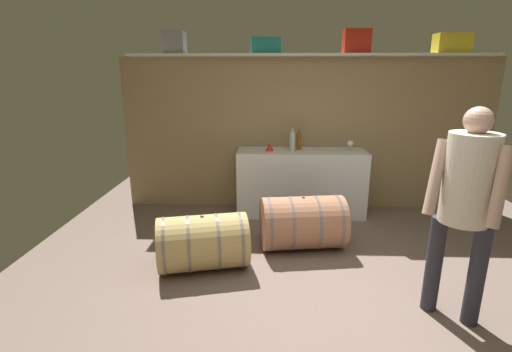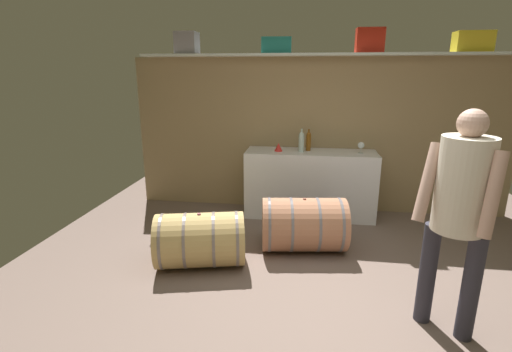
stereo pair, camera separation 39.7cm
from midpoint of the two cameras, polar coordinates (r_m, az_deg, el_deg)
The scene contains 15 objects.
ground_plane at distance 3.94m, azimuth 6.74°, elevation -14.13°, with size 6.40×8.29×0.02m, color #725F55.
back_wall_panel at distance 5.40m, azimuth 5.54°, elevation 6.26°, with size 5.20×0.10×2.13m, color #997F58.
high_shelf_board at distance 5.18m, azimuth 5.96°, elevation 17.88°, with size 4.78×0.40×0.03m, color silver.
toolcase_grey at distance 5.39m, azimuth -14.56°, elevation 19.09°, with size 0.28×0.30×0.28m, color gray.
toolcase_teal at distance 5.19m, azimuth -0.83°, elevation 19.25°, with size 0.38×0.27×0.20m, color teal.
toolcase_red at distance 5.26m, azimuth 12.89°, elevation 19.37°, with size 0.34×0.21×0.30m, color red.
toolcase_yellow at distance 5.61m, azimuth 25.84°, elevation 17.73°, with size 0.42×0.26×0.25m, color yellow.
work_cabinet at distance 5.21m, azimuth 4.67°, elevation -1.00°, with size 1.75×0.54×0.91m, color white.
wine_bottle_amber at distance 5.12m, azimuth 4.35°, elevation 5.47°, with size 0.06×0.06×0.29m.
wine_bottle_clear at distance 5.03m, azimuth 3.32°, elevation 5.37°, with size 0.08×0.08×0.31m.
wine_glass at distance 5.13m, azimuth 12.03°, elevation 4.82°, with size 0.09×0.09×0.15m.
red_funnel at distance 5.05m, azimuth -0.15°, elevation 4.45°, with size 0.11×0.11×0.11m, color red.
wine_barrel_near at distance 4.24m, azimuth 4.44°, elevation -7.14°, with size 0.99×0.71×0.61m.
wine_barrel_far at distance 3.88m, azimuth -11.05°, elevation -9.96°, with size 0.99×0.74×0.57m.
winemaker_pouring at distance 3.12m, azimuth 26.30°, elevation -2.69°, with size 0.54×0.49×1.70m.
Camera 1 is at (-0.52, -2.79, 1.94)m, focal length 26.26 mm.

